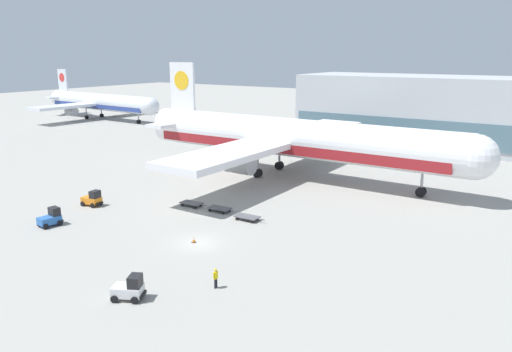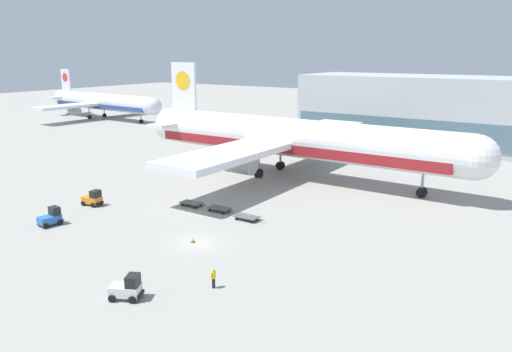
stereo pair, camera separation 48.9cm
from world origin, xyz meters
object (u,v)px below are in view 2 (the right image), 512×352
Objects in this scene: airplane_main at (289,139)px; baggage_tug_mid at (51,217)px; airplane_distant at (102,102)px; baggage_dolly_lead at (192,203)px; baggage_dolly_third at (247,217)px; baggage_dolly_second at (220,208)px; ground_crew_near at (213,276)px; baggage_tug_far at (127,288)px; traffic_cone_near at (193,240)px; baggage_tug_foreground at (93,199)px.

airplane_main is 36.08m from baggage_tug_mid.
airplane_distant is at bearing 55.12° from baggage_tug_mid.
baggage_dolly_lead and baggage_dolly_third have the same top height.
baggage_tug_mid is 0.70× the size of baggage_dolly_third.
baggage_tug_mid is 18.97m from baggage_dolly_second.
ground_crew_near is (14.22, -36.04, -4.83)m from airplane_main.
traffic_cone_near is at bearing 80.04° from baggage_tug_far.
airplane_main reaches higher than baggage_dolly_second.
baggage_tug_foreground is 0.93× the size of baggage_tug_far.
baggage_dolly_third is at bearing -71.67° from airplane_main.
airplane_distant is 114.36m from ground_crew_near.
ground_crew_near is (93.64, -65.54, -3.70)m from airplane_distant.
baggage_tug_foreground and baggage_tug_mid have the same top height.
airplane_main is 22.18× the size of baggage_tug_mid.
traffic_cone_near is (18.63, -2.51, -0.59)m from baggage_tug_foreground.
baggage_dolly_third is (-3.07, 20.49, -0.49)m from baggage_tug_far.
traffic_cone_near is (6.16, -29.36, -5.56)m from airplane_main.
baggage_dolly_lead is at bearing 92.24° from baggage_tug_far.
airplane_distant is 17.92× the size of baggage_tug_mid.
airplane_main reaches higher than baggage_dolly_lead.
baggage_dolly_third is (4.59, -0.80, 0.00)m from baggage_dolly_second.
baggage_dolly_lead is 1.00× the size of baggage_dolly_second.
airplane_main is at bearing 20.56° from ground_crew_near.
airplane_distant reaches higher than traffic_cone_near.
airplane_main reaches higher than baggage_tug_foreground.
airplane_main reaches higher than traffic_cone_near.
baggage_dolly_second is at bearing 112.91° from traffic_cone_near.
airplane_main is at bearing -17.69° from airplane_distant.
baggage_dolly_lead is at bearing 173.90° from baggage_dolly_third.
baggage_tug_foreground is 26.52m from baggage_tug_far.
baggage_tug_far is (22.30, -14.36, 0.00)m from baggage_tug_foreground.
airplane_distant is at bearing 147.35° from baggage_dolly_third.
airplane_distant reaches higher than baggage_tug_mid.
airplane_main is 22.15× the size of baggage_tug_foreground.
baggage_tug_mid is 17.15m from traffic_cone_near.
airplane_distant is 80.63× the size of traffic_cone_near.
baggage_dolly_lead is at bearing -179.17° from baggage_dolly_second.
baggage_dolly_third is 8.66m from traffic_cone_near.
baggage_tug_far is 0.75× the size of baggage_dolly_third.
baggage_dolly_lead is 2.16× the size of ground_crew_near.
baggage_tug_mid is (69.15, -63.72, -3.84)m from airplane_distant.
airplane_main is 15.56× the size of baggage_dolly_third.
baggage_dolly_third is at bearing 71.36° from baggage_tug_far.
traffic_cone_near is (-0.60, -8.64, -0.11)m from baggage_dolly_third.
baggage_dolly_lead is (77.39, -49.65, -4.33)m from airplane_distant.
baggage_dolly_lead is (8.24, 14.07, -0.49)m from baggage_tug_mid.
baggage_tug_far is (9.83, -41.21, -4.96)m from airplane_main.
baggage_tug_mid is 4.50× the size of traffic_cone_near.
traffic_cone_near is (16.44, 4.87, -0.59)m from baggage_tug_mid.
ground_crew_near is (26.68, -9.20, 0.14)m from baggage_tug_foreground.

